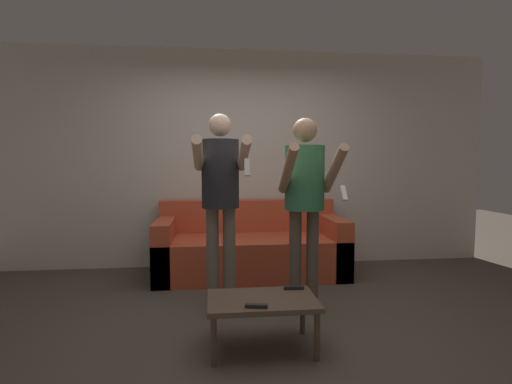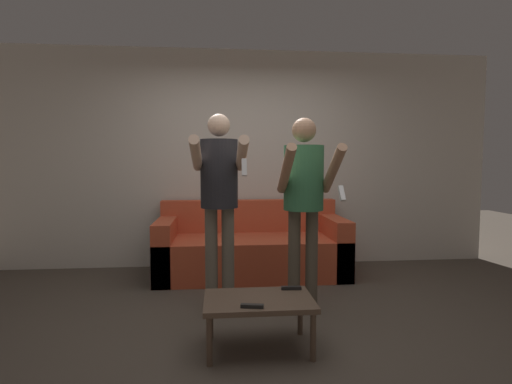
# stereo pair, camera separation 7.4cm
# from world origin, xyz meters

# --- Properties ---
(ground_plane) EXTENTS (14.00, 14.00, 0.00)m
(ground_plane) POSITION_xyz_m (0.00, 0.00, 0.00)
(ground_plane) COLOR #4C4238
(wall_back) EXTENTS (6.40, 0.06, 2.70)m
(wall_back) POSITION_xyz_m (0.00, 1.93, 1.35)
(wall_back) COLOR beige
(wall_back) RESTS_ON ground_plane
(couch) EXTENTS (2.15, 0.91, 0.84)m
(couch) POSITION_xyz_m (0.06, 1.45, 0.29)
(couch) COLOR #C64C2D
(couch) RESTS_ON ground_plane
(person_standing_left) EXTENTS (0.44, 0.74, 1.72)m
(person_standing_left) POSITION_xyz_m (-0.31, 0.31, 1.08)
(person_standing_left) COLOR #6B6051
(person_standing_left) RESTS_ON ground_plane
(person_standing_right) EXTENTS (0.47, 0.70, 1.70)m
(person_standing_right) POSITION_xyz_m (0.43, 0.32, 1.07)
(person_standing_right) COLOR brown
(person_standing_right) RESTS_ON ground_plane
(coffee_table) EXTENTS (0.76, 0.49, 0.36)m
(coffee_table) POSITION_xyz_m (-0.04, -0.42, 0.32)
(coffee_table) COLOR brown
(coffee_table) RESTS_ON ground_plane
(remote_near) EXTENTS (0.15, 0.06, 0.02)m
(remote_near) POSITION_xyz_m (-0.10, -0.60, 0.38)
(remote_near) COLOR black
(remote_near) RESTS_ON coffee_table
(remote_far) EXTENTS (0.15, 0.05, 0.02)m
(remote_far) POSITION_xyz_m (0.22, -0.25, 0.38)
(remote_far) COLOR black
(remote_far) RESTS_ON coffee_table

